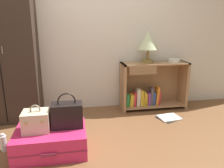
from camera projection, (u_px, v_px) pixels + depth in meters
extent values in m
plane|color=brown|center=(101.00, 160.00, 2.16)|extent=(9.00, 9.00, 0.00)
cube|color=silver|center=(87.00, 24.00, 3.24)|extent=(6.40, 0.10, 2.60)
cube|color=#33261E|center=(4.00, 48.00, 2.86)|extent=(0.83, 0.45, 1.99)
cylinder|color=gray|center=(2.00, 50.00, 2.64)|extent=(0.01, 0.01, 0.09)
cube|color=#A37A51|center=(123.00, 87.00, 3.35)|extent=(0.04, 0.32, 0.73)
cube|color=#A37A51|center=(183.00, 84.00, 3.51)|extent=(0.04, 0.32, 0.73)
cube|color=#A37A51|center=(155.00, 63.00, 3.34)|extent=(1.03, 0.32, 0.02)
cube|color=#A37A51|center=(153.00, 104.00, 3.51)|extent=(0.95, 0.32, 0.02)
cube|color=#A37A51|center=(150.00, 83.00, 3.58)|extent=(0.95, 0.01, 0.71)
cube|color=#8F6B47|center=(143.00, 70.00, 3.18)|extent=(0.41, 0.02, 0.12)
sphere|color=#9E844C|center=(143.00, 71.00, 3.16)|extent=(0.02, 0.02, 0.02)
cube|color=green|center=(128.00, 100.00, 3.39)|extent=(0.05, 0.09, 0.19)
cube|color=gold|center=(131.00, 100.00, 3.40)|extent=(0.07, 0.12, 0.19)
cube|color=red|center=(134.00, 99.00, 3.41)|extent=(0.05, 0.12, 0.21)
cube|color=beige|center=(138.00, 97.00, 3.41)|extent=(0.06, 0.12, 0.27)
cube|color=gold|center=(141.00, 98.00, 3.42)|extent=(0.05, 0.11, 0.24)
cube|color=gold|center=(144.00, 98.00, 3.43)|extent=(0.03, 0.12, 0.22)
cube|color=gold|center=(146.00, 99.00, 3.44)|extent=(0.03, 0.09, 0.19)
cube|color=purple|center=(148.00, 99.00, 3.45)|extent=(0.04, 0.11, 0.20)
cube|color=#4C474C|center=(151.00, 96.00, 3.44)|extent=(0.05, 0.12, 0.28)
cube|color=#2D51B2|center=(154.00, 98.00, 3.46)|extent=(0.04, 0.09, 0.20)
cube|color=orange|center=(157.00, 95.00, 3.46)|extent=(0.06, 0.13, 0.29)
cube|color=red|center=(159.00, 98.00, 3.48)|extent=(0.04, 0.09, 0.20)
cylinder|color=olive|center=(147.00, 61.00, 3.31)|extent=(0.17, 0.17, 0.05)
cylinder|color=olive|center=(148.00, 54.00, 3.28)|extent=(0.04, 0.04, 0.15)
cone|color=beige|center=(148.00, 40.00, 3.23)|extent=(0.29, 0.29, 0.27)
cylinder|color=silver|center=(174.00, 60.00, 3.36)|extent=(0.17, 0.17, 0.06)
cube|color=#DB2860|center=(51.00, 140.00, 2.29)|extent=(0.72, 0.51, 0.25)
cube|color=maroon|center=(51.00, 140.00, 2.29)|extent=(0.73, 0.52, 0.01)
cube|color=maroon|center=(49.00, 155.00, 2.04)|extent=(0.14, 0.02, 0.03)
cube|color=beige|center=(36.00, 121.00, 2.21)|extent=(0.26, 0.22, 0.21)
torus|color=gray|center=(35.00, 110.00, 2.18)|extent=(0.11, 0.02, 0.11)
cube|color=tan|center=(26.00, 123.00, 2.08)|extent=(0.02, 0.01, 0.02)
cube|color=tan|center=(42.00, 122.00, 2.11)|extent=(0.02, 0.01, 0.02)
cube|color=black|center=(67.00, 115.00, 2.30)|extent=(0.32, 0.19, 0.26)
torus|color=black|center=(67.00, 102.00, 2.26)|extent=(0.19, 0.01, 0.19)
cylinder|color=white|center=(4.00, 143.00, 2.30)|extent=(0.07, 0.07, 0.17)
cylinder|color=silver|center=(2.00, 135.00, 2.28)|extent=(0.04, 0.04, 0.02)
cube|color=white|center=(169.00, 118.00, 3.12)|extent=(0.32, 0.28, 0.02)
cube|color=black|center=(169.00, 118.00, 3.13)|extent=(0.38, 0.36, 0.01)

